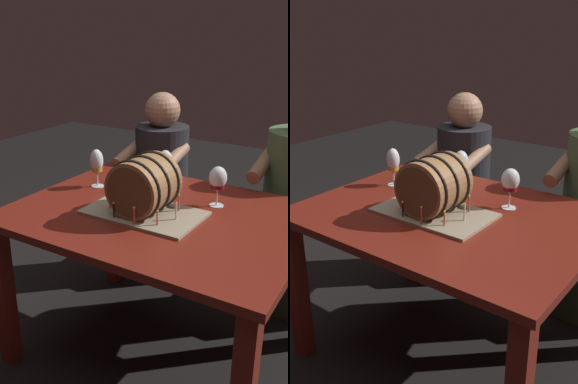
# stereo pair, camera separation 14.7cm
# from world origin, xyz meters

# --- Properties ---
(ground_plane) EXTENTS (8.00, 8.00, 0.00)m
(ground_plane) POSITION_xyz_m (0.00, 0.00, 0.00)
(ground_plane) COLOR black
(dining_table) EXTENTS (1.25, 0.96, 0.74)m
(dining_table) POSITION_xyz_m (0.00, 0.00, 0.63)
(dining_table) COLOR maroon
(dining_table) RESTS_ON ground
(barrel_cake) EXTENTS (0.50, 0.30, 0.26)m
(barrel_cake) POSITION_xyz_m (-0.04, -0.06, 0.86)
(barrel_cake) COLOR gray
(barrel_cake) RESTS_ON dining_table
(wine_glass_empty) EXTENTS (0.08, 0.08, 0.19)m
(wine_glass_empty) POSITION_xyz_m (-0.13, 0.28, 0.88)
(wine_glass_empty) COLOR white
(wine_glass_empty) RESTS_ON dining_table
(wine_glass_red) EXTENTS (0.08, 0.08, 0.18)m
(wine_glass_red) POSITION_xyz_m (0.18, 0.19, 0.87)
(wine_glass_red) COLOR white
(wine_glass_red) RESTS_ON dining_table
(wine_glass_amber) EXTENTS (0.07, 0.07, 0.19)m
(wine_glass_amber) POSITION_xyz_m (-0.43, 0.11, 0.87)
(wine_glass_amber) COLOR white
(wine_glass_amber) RESTS_ON dining_table
(person_seated_left) EXTENTS (0.37, 0.46, 1.14)m
(person_seated_left) POSITION_xyz_m (-0.42, 0.73, 0.52)
(person_seated_left) COLOR black
(person_seated_left) RESTS_ON ground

